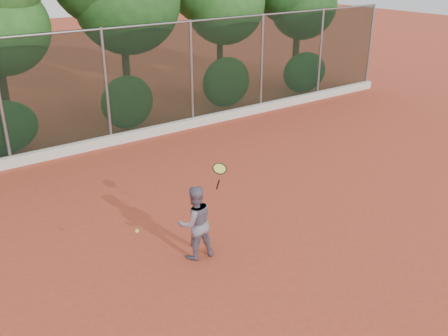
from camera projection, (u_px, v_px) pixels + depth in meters
ground at (252, 239)px, 10.33m from camera, size 80.00×80.00×0.00m
concrete_curb at (114, 140)px, 15.35m from camera, size 24.00×0.20×0.30m
tennis_player at (195, 223)px, 9.46m from camera, size 0.80×0.66×1.49m
chainlink_fence at (106, 84)px, 14.80m from camera, size 24.09×0.09×3.50m
tennis_racket at (219, 171)px, 9.23m from camera, size 0.32×0.31×0.55m
tennis_ball_in_flight at (137, 231)px, 8.09m from camera, size 0.07×0.07×0.07m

